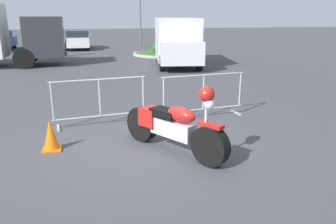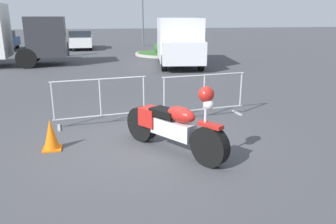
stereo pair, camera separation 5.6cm
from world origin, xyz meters
TOP-DOWN VIEW (x-y plane):
  - ground_plane at (0.00, 0.00)m, footprint 120.00×120.00m
  - motorcycle at (0.55, -0.39)m, footprint 1.47×2.08m
  - crowd_barrier_near at (-0.69, 1.53)m, footprint 2.14×0.67m
  - crowd_barrier_far at (1.78, 1.53)m, footprint 2.14×0.67m
  - delivery_van at (3.38, 10.32)m, footprint 2.68×5.24m
  - parked_car_blue at (-7.29, 20.36)m, footprint 1.70×4.05m
  - parked_car_green at (-4.50, 20.26)m, footprint 1.76×4.18m
  - parked_car_white at (-1.72, 20.08)m, footprint 1.71×4.06m
  - pedestrian at (-2.43, 15.54)m, footprint 0.39×0.39m
  - planter_island at (3.64, 14.76)m, footprint 3.84×3.84m
  - traffic_cone at (-1.65, 0.21)m, footprint 0.34×0.34m

SIDE VIEW (x-z plane):
  - ground_plane at x=0.00m, z-range 0.00..0.00m
  - planter_island at x=3.64m, z-range -0.27..0.75m
  - traffic_cone at x=-1.65m, z-range -0.01..0.58m
  - motorcycle at x=0.55m, z-range -0.16..1.18m
  - crowd_barrier_near at x=-0.69m, z-range 0.02..1.09m
  - crowd_barrier_far at x=1.78m, z-range 0.02..1.09m
  - parked_car_blue at x=-7.29m, z-range 0.01..1.38m
  - parked_car_white at x=-1.72m, z-range 0.01..1.38m
  - parked_car_green at x=-4.50m, z-range 0.01..1.42m
  - pedestrian at x=-2.43m, z-range 0.07..1.76m
  - delivery_van at x=3.38m, z-range 0.09..2.40m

